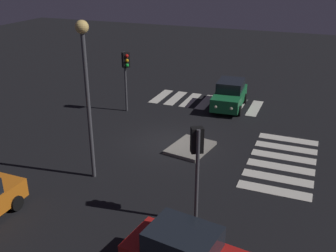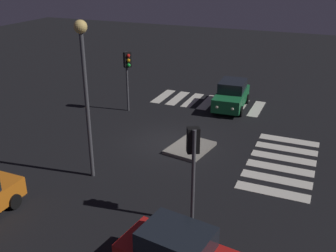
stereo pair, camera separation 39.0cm
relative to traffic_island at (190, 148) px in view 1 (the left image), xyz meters
name	(u,v)px [view 1 (the left image)]	position (x,y,z in m)	size (l,w,h in m)	color
ground_plane	(168,143)	(0.32, 1.41, -0.09)	(80.00, 80.00, 0.00)	black
traffic_island	(190,148)	(0.00, 0.00, 0.00)	(2.82, 2.30, 0.18)	gray
car_green	(230,95)	(7.15, -0.36, 0.82)	(4.33, 2.20, 1.85)	#196B38
traffic_light_south	(197,152)	(-5.79, -2.14, 2.84)	(0.53, 0.54, 3.86)	#47474C
traffic_light_north	(126,67)	(3.87, 5.72, 2.92)	(0.54, 0.53, 3.96)	#47474C
street_lamp	(86,74)	(-4.37, 3.25, 4.81)	(0.56, 0.56, 7.12)	#47474C
crosswalk_near	(282,162)	(0.32, -4.72, -0.08)	(6.45, 3.20, 0.02)	silver
crosswalk_side	(206,102)	(7.59, 1.41, -0.08)	(3.20, 7.60, 0.02)	silver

